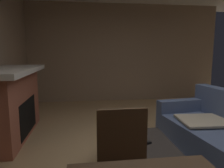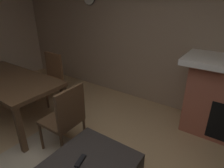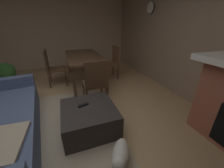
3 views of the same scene
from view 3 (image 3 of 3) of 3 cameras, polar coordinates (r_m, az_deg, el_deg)
floor at (r=2.28m, az=-21.27°, el=-19.57°), size 9.08×9.08×0.00m
wall_back_fireplace_side at (r=2.96m, az=37.20°, el=16.91°), size 7.97×0.12×2.74m
wall_right_window_side at (r=5.47m, az=-23.93°, el=20.97°), size 0.12×5.70×2.74m
area_rug at (r=2.29m, az=-25.04°, el=-19.94°), size 2.60×2.00×0.01m
ottoman_coffee_table at (r=2.15m, az=-9.68°, el=-14.18°), size 0.80×0.79×0.38m
tv_remote at (r=2.09m, az=-12.26°, el=-8.73°), size 0.09×0.17×0.02m
dining_table at (r=3.77m, az=-12.01°, el=10.81°), size 1.87×0.87×0.74m
dining_chair_west at (r=2.57m, az=-7.05°, el=1.42°), size 0.45×0.45×0.93m
dining_chair_south at (r=4.00m, az=0.05°, el=10.02°), size 0.44×0.44×0.93m
dining_chair_north at (r=3.79m, az=-24.29°, el=7.01°), size 0.44×0.44×0.93m
potted_plant at (r=4.67m, az=-38.43°, el=3.97°), size 0.44×0.44×0.57m
small_dog at (r=1.71m, az=3.59°, el=-28.11°), size 0.47×0.37×0.27m
wall_clock at (r=4.18m, az=16.23°, el=28.88°), size 0.31×0.03×0.31m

